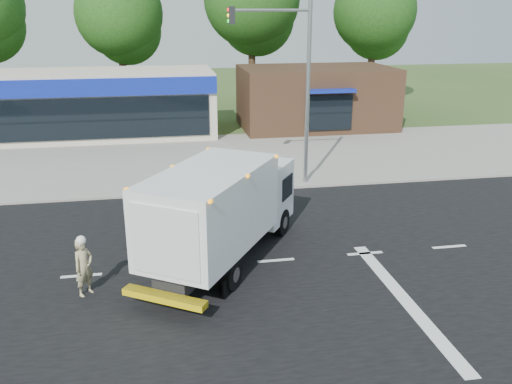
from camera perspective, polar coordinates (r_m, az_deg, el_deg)
ground at (r=17.47m, az=2.09°, el=-7.25°), size 120.00×120.00×0.00m
road_asphalt at (r=17.46m, az=2.09°, el=-7.24°), size 60.00×14.00×0.02m
sidewalk at (r=24.96m, az=-1.84°, el=1.01°), size 60.00×2.40×0.12m
parking_apron at (r=30.50m, az=-3.42°, el=4.17°), size 60.00×9.00×0.02m
lane_markings at (r=16.62m, az=7.70°, el=-8.79°), size 55.20×7.00×0.01m
ems_box_truck at (r=16.69m, az=-3.58°, el=-1.51°), size 5.88×7.44×3.27m
emergency_worker at (r=15.89m, az=-17.68°, el=-7.43°), size 0.71×0.72×1.79m
retail_strip_mall at (r=36.16m, az=-19.13°, el=8.72°), size 18.00×6.20×4.00m
brown_storefront at (r=37.24m, az=6.30°, el=9.87°), size 10.00×6.70×4.00m
traffic_signal_pole at (r=23.80m, az=3.99°, el=12.10°), size 3.51×0.25×8.00m
background_trees at (r=43.58m, az=-7.12°, el=18.22°), size 36.77×7.39×12.10m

